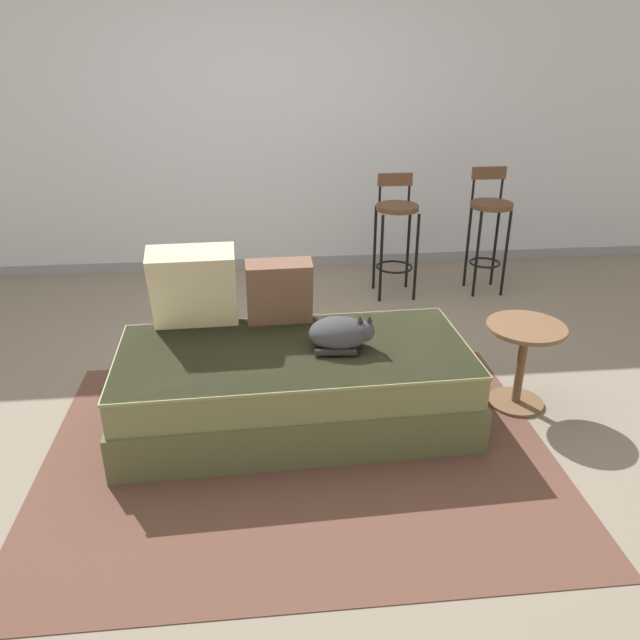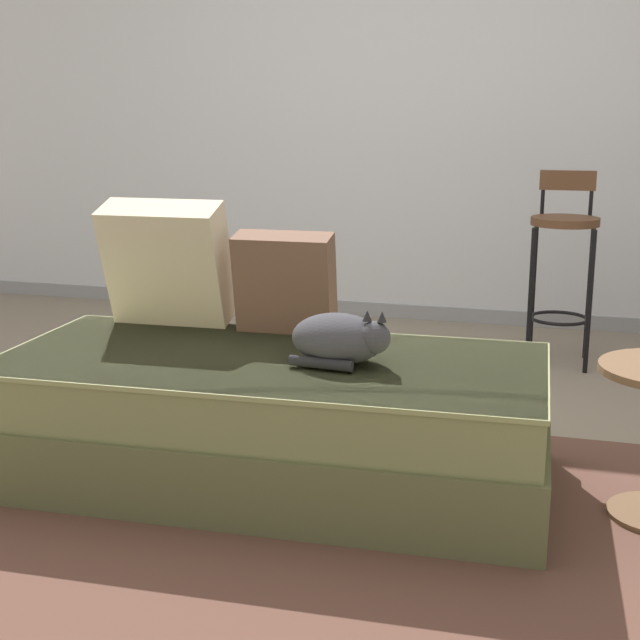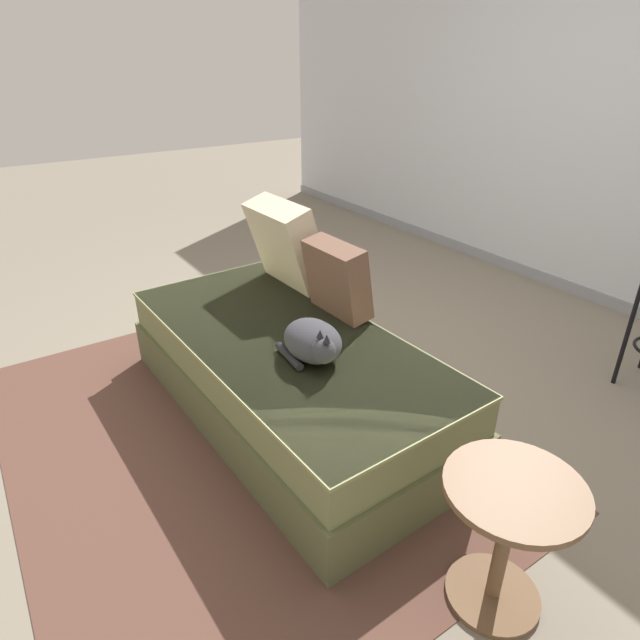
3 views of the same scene
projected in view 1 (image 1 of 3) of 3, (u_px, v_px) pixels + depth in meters
The scene contains 11 objects.
ground_plane at pixel (291, 384), 3.89m from camera, with size 16.00×16.00×0.00m, color slate.
wall_back_panel at pixel (273, 122), 5.38m from camera, with size 8.00×0.10×2.60m, color silver.
wall_baseboard_trim at pixel (277, 262), 5.85m from camera, with size 8.00×0.02×0.09m, color gray.
area_rug at pixel (299, 451), 3.25m from camera, with size 2.61×2.00×0.01m, color brown.
couch at pixel (295, 385), 3.43m from camera, with size 1.94×0.96×0.45m.
throw_pillow_corner at pixel (194, 287), 3.48m from camera, with size 0.48×0.32×0.50m.
throw_pillow_middle at pixel (279, 292), 3.56m from camera, with size 0.38×0.21×0.39m.
cat at pixel (341, 333), 3.32m from camera, with size 0.36×0.27×0.20m.
bar_stool_near_window at pixel (396, 224), 5.02m from camera, with size 0.34×0.34×0.98m.
bar_stool_by_doorway at pixel (489, 219), 5.08m from camera, with size 0.34×0.34×1.02m.
side_table at pixel (523, 354), 3.55m from camera, with size 0.44×0.44×0.51m.
Camera 1 is at (-0.17, -3.37, 1.98)m, focal length 35.00 mm.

